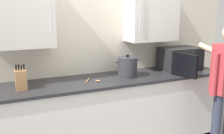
% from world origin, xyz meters
% --- Properties ---
extents(back_wall_tiled, '(4.30, 0.44, 2.72)m').
position_xyz_m(back_wall_tiled, '(-0.00, 1.16, 1.45)').
color(back_wall_tiled, beige).
rests_on(back_wall_tiled, ground_plane).
extents(counter_unit, '(3.37, 0.67, 0.95)m').
position_xyz_m(counter_unit, '(0.00, 0.83, 0.47)').
color(counter_unit, beige).
rests_on(counter_unit, ground_plane).
extents(microwave_oven, '(0.54, 0.75, 0.31)m').
position_xyz_m(microwave_oven, '(1.20, 0.87, 1.11)').
color(microwave_oven, black).
rests_on(microwave_oven, counter_unit).
extents(wooden_spoon, '(0.20, 0.18, 0.02)m').
position_xyz_m(wooden_spoon, '(-0.09, 0.78, 0.96)').
color(wooden_spoon, '#A37547').
rests_on(wooden_spoon, counter_unit).
extents(knife_block, '(0.11, 0.15, 0.27)m').
position_xyz_m(knife_block, '(-0.89, 0.80, 1.06)').
color(knife_block, '#A37547').
rests_on(knife_block, counter_unit).
extents(stock_pot, '(0.34, 0.25, 0.28)m').
position_xyz_m(stock_pot, '(0.38, 0.82, 1.08)').
color(stock_pot, '#2D2D33').
rests_on(stock_pot, counter_unit).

